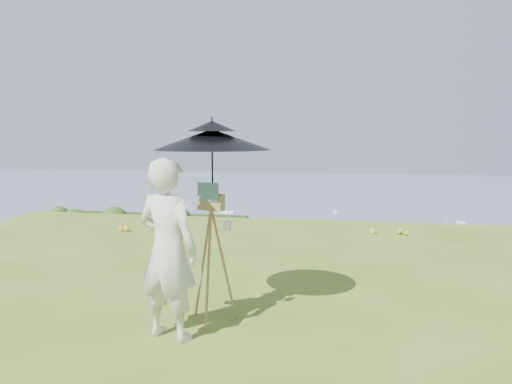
# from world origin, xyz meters

# --- Properties ---
(ground) EXTENTS (14.00, 14.00, 0.00)m
(ground) POSITION_xyz_m (0.00, 0.00, 0.00)
(ground) COLOR #4E681D
(ground) RESTS_ON ground
(shoreline_tier) EXTENTS (170.00, 28.00, 8.00)m
(shoreline_tier) POSITION_xyz_m (0.00, 75.00, -36.00)
(shoreline_tier) COLOR gray
(shoreline_tier) RESTS_ON bay_water
(bay_water) EXTENTS (700.00, 700.00, 0.00)m
(bay_water) POSITION_xyz_m (0.00, 240.00, -34.00)
(bay_water) COLOR slate
(bay_water) RESTS_ON ground
(peninsula) EXTENTS (90.00, 60.00, 12.00)m
(peninsula) POSITION_xyz_m (-75.00, 155.00, -29.00)
(peninsula) COLOR black
(peninsula) RESTS_ON bay_water
(slope_trees) EXTENTS (110.00, 50.00, 6.00)m
(slope_trees) POSITION_xyz_m (0.00, 35.00, -15.00)
(slope_trees) COLOR #265018
(slope_trees) RESTS_ON forest_slope
(harbor_town) EXTENTS (110.00, 22.00, 5.00)m
(harbor_town) POSITION_xyz_m (0.00, 75.00, -29.50)
(harbor_town) COLOR silver
(harbor_town) RESTS_ON shoreline_tier
(moored_boats) EXTENTS (140.00, 140.00, 0.70)m
(moored_boats) POSITION_xyz_m (-12.50, 161.00, -33.65)
(moored_boats) COLOR white
(moored_boats) RESTS_ON bay_water
(wildflowers) EXTENTS (10.00, 10.50, 0.12)m
(wildflowers) POSITION_xyz_m (0.00, 0.25, 0.06)
(wildflowers) COLOR gold
(wildflowers) RESTS_ON ground
(painter) EXTENTS (0.79, 0.64, 1.90)m
(painter) POSITION_xyz_m (-0.43, -0.54, 0.95)
(painter) COLOR silver
(painter) RESTS_ON ground
(field_easel) EXTENTS (0.76, 0.76, 1.60)m
(field_easel) POSITION_xyz_m (-0.10, -0.02, 0.80)
(field_easel) COLOR #8C603B
(field_easel) RESTS_ON ground
(sun_umbrella) EXTENTS (1.57, 1.57, 1.01)m
(sun_umbrella) POSITION_xyz_m (-0.09, 0.01, 1.82)
(sun_umbrella) COLOR black
(sun_umbrella) RESTS_ON field_easel
(painter_cap) EXTENTS (0.28, 0.30, 0.10)m
(painter_cap) POSITION_xyz_m (-0.43, -0.54, 1.84)
(painter_cap) COLOR #C56C75
(painter_cap) RESTS_ON painter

